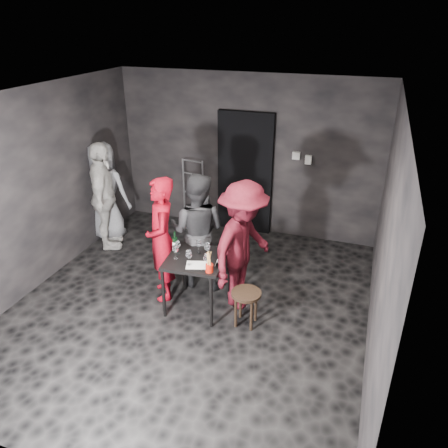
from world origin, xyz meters
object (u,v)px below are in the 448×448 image
(hand_truck, at_px, (193,214))
(wine_bottle, at_px, (175,244))
(bystander_cream, at_px, (103,188))
(man_maroon, at_px, (243,237))
(tasting_table, at_px, (196,264))
(server_red, at_px, (161,232))
(woman_black, at_px, (197,225))
(stool, at_px, (246,298))
(bystander_grey, at_px, (104,186))
(breadstick_cup, at_px, (209,262))

(hand_truck, height_order, wine_bottle, hand_truck)
(bystander_cream, bearing_deg, man_maroon, -134.97)
(bystander_cream, distance_m, wine_bottle, 2.01)
(tasting_table, distance_m, server_red, 0.63)
(server_red, height_order, wine_bottle, server_red)
(hand_truck, relative_size, bystander_cream, 0.59)
(hand_truck, bearing_deg, woman_black, -55.10)
(stool, distance_m, woman_black, 1.26)
(bystander_grey, height_order, breadstick_cup, bystander_grey)
(woman_black, bearing_deg, wine_bottle, 75.29)
(stool, distance_m, bystander_grey, 3.33)
(server_red, bearing_deg, bystander_cream, -153.83)
(bystander_grey, bearing_deg, man_maroon, 153.65)
(stool, relative_size, bystander_grey, 0.25)
(tasting_table, bearing_deg, man_maroon, 27.49)
(server_red, bearing_deg, bystander_grey, -158.20)
(tasting_table, distance_m, stool, 0.77)
(woman_black, height_order, bystander_grey, bystander_grey)
(stool, xyz_separation_m, bystander_cream, (-2.74, 1.21, 0.66))
(hand_truck, xyz_separation_m, woman_black, (0.80, -1.70, 0.69))
(tasting_table, xyz_separation_m, man_maroon, (0.53, 0.28, 0.35))
(wine_bottle, height_order, breadstick_cup, breadstick_cup)
(woman_black, xyz_separation_m, man_maroon, (0.74, -0.29, 0.09))
(bystander_cream, bearing_deg, hand_truck, -68.31)
(man_maroon, bearing_deg, bystander_grey, 83.63)
(stool, xyz_separation_m, breadstick_cup, (-0.43, -0.13, 0.50))
(tasting_table, distance_m, breadstick_cup, 0.44)
(bystander_grey, bearing_deg, bystander_cream, 116.57)
(stool, bearing_deg, woman_black, 142.80)
(tasting_table, height_order, bystander_grey, bystander_grey)
(man_maroon, bearing_deg, breadstick_cup, 170.00)
(woman_black, bearing_deg, bystander_grey, -25.44)
(hand_truck, relative_size, woman_black, 0.68)
(breadstick_cup, bearing_deg, hand_truck, 117.00)
(tasting_table, distance_m, bystander_grey, 2.63)
(stool, height_order, bystander_cream, bystander_cream)
(stool, bearing_deg, hand_truck, 125.55)
(hand_truck, height_order, tasting_table, hand_truck)
(hand_truck, xyz_separation_m, server_red, (0.47, -2.14, 0.74))
(tasting_table, height_order, man_maroon, man_maroon)
(bystander_cream, bearing_deg, breadstick_cup, -147.58)
(bystander_grey, bearing_deg, hand_truck, -148.21)
(server_red, bearing_deg, wine_bottle, 42.31)
(server_red, relative_size, breadstick_cup, 6.80)
(hand_truck, bearing_deg, bystander_grey, -134.14)
(bystander_cream, distance_m, bystander_grey, 0.37)
(tasting_table, bearing_deg, hand_truck, 113.92)
(server_red, distance_m, breadstick_cup, 0.90)
(server_red, xyz_separation_m, woman_black, (0.33, 0.44, -0.05))
(hand_truck, relative_size, stool, 2.62)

